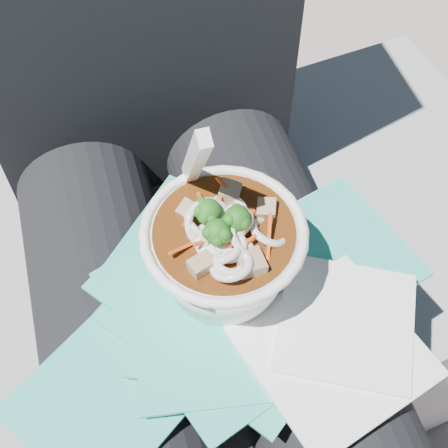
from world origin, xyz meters
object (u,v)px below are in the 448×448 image
object	(u,v)px
plastic_bag	(217,303)
person_body	(183,252)
udon_bowl	(224,249)
lap	(206,337)
stone_ledge	(186,331)

from	to	relation	value
plastic_bag	person_body	bearing A→B (deg)	95.81
plastic_bag	udon_bowl	distance (m)	0.06
plastic_bag	udon_bowl	size ratio (longest dim) A/B	2.14
plastic_bag	udon_bowl	world-z (taller)	udon_bowl
person_body	plastic_bag	distance (m)	0.12
lap	udon_bowl	size ratio (longest dim) A/B	2.50
stone_ledge	udon_bowl	world-z (taller)	udon_bowl
lap	person_body	bearing A→B (deg)	90.00
lap	person_body	size ratio (longest dim) A/B	0.48
stone_ledge	udon_bowl	size ratio (longest dim) A/B	5.21
stone_ledge	lap	size ratio (longest dim) A/B	2.08
lap	udon_bowl	xyz separation A→B (m)	(0.02, 0.01, 0.15)
lap	udon_bowl	world-z (taller)	udon_bowl
person_body	lap	bearing A→B (deg)	-90.00
lap	udon_bowl	distance (m)	0.15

